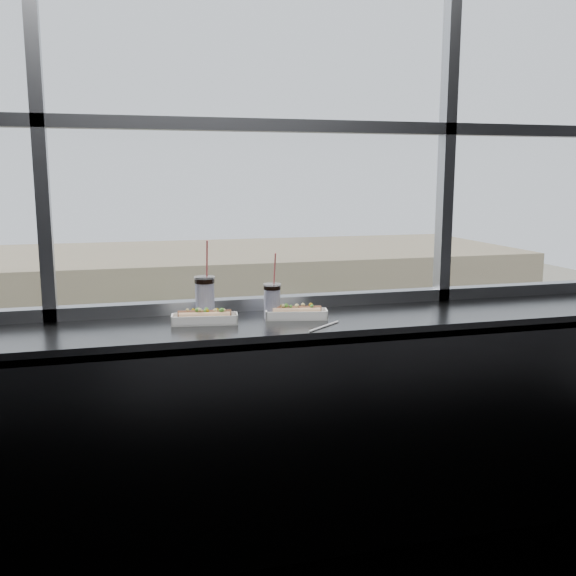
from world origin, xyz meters
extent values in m
plane|color=black|center=(0.00, 1.50, 0.55)|extent=(6.00, 0.00, 6.00)
plane|color=silver|center=(0.00, 1.52, 2.30)|extent=(6.00, 0.00, 6.00)
cube|color=#525253|center=(0.00, 1.23, 1.07)|extent=(6.00, 0.55, 0.06)
cube|color=#525253|center=(0.00, 0.97, 0.55)|extent=(6.00, 0.04, 1.04)
cube|color=white|center=(-0.32, 1.24, 1.10)|extent=(0.31, 0.14, 0.01)
cube|color=white|center=(-0.32, 1.24, 1.12)|extent=(0.31, 0.14, 0.04)
cylinder|color=#E3AC7E|center=(-0.32, 1.24, 1.13)|extent=(0.23, 0.08, 0.05)
cylinder|color=brown|center=(-0.32, 1.24, 1.15)|extent=(0.24, 0.07, 0.03)
cube|color=white|center=(0.11, 1.24, 1.10)|extent=(0.30, 0.15, 0.01)
cube|color=white|center=(0.11, 1.24, 1.12)|extent=(0.30, 0.15, 0.04)
cylinder|color=#E3AC7E|center=(0.11, 1.24, 1.13)|extent=(0.23, 0.09, 0.05)
cylinder|color=brown|center=(0.11, 1.24, 1.14)|extent=(0.24, 0.08, 0.03)
cylinder|color=white|center=(-0.30, 1.40, 1.19)|extent=(0.09, 0.09, 0.18)
cylinder|color=black|center=(-0.30, 1.40, 1.27)|extent=(0.10, 0.10, 0.02)
cylinder|color=silver|center=(-0.30, 1.40, 1.29)|extent=(0.10, 0.10, 0.01)
cylinder|color=#CC4F51|center=(-0.28, 1.39, 1.37)|extent=(0.01, 0.05, 0.19)
cylinder|color=white|center=(0.00, 1.28, 1.18)|extent=(0.08, 0.08, 0.16)
cylinder|color=black|center=(0.00, 1.28, 1.25)|extent=(0.08, 0.08, 0.02)
cylinder|color=silver|center=(0.00, 1.28, 1.26)|extent=(0.08, 0.08, 0.01)
cylinder|color=#CC4F51|center=(0.02, 1.28, 1.33)|extent=(0.01, 0.04, 0.16)
cylinder|color=white|center=(0.18, 1.04, 1.10)|extent=(0.19, 0.15, 0.01)
ellipsoid|color=silver|center=(-0.32, 1.23, 1.11)|extent=(0.09, 0.07, 0.02)
plane|color=gray|center=(0.00, 45.00, -11.00)|extent=(120.00, 120.00, 0.00)
cube|color=black|center=(0.00, 21.50, -10.97)|extent=(80.00, 10.00, 0.06)
cube|color=gray|center=(0.00, 29.50, -10.98)|extent=(80.00, 6.00, 0.04)
cube|color=#9A8867|center=(0.00, 39.50, -7.00)|extent=(50.00, 14.00, 8.00)
imported|color=brown|center=(-1.00, 17.50, -9.98)|extent=(3.09, 5.99, 1.91)
imported|color=#883911|center=(2.60, 25.50, -9.94)|extent=(2.93, 6.15, 1.99)
imported|color=#E2EBC0|center=(5.19, 17.50, -9.98)|extent=(3.18, 6.06, 1.93)
imported|color=#F7FFC8|center=(12.67, 25.50, -9.94)|extent=(3.17, 6.24, 2.00)
imported|color=#66605B|center=(4.93, 28.57, -9.93)|extent=(0.69, 0.91, 2.06)
imported|color=#66605B|center=(-2.51, 29.65, -9.93)|extent=(0.91, 0.68, 2.05)
cylinder|color=#47382B|center=(0.95, 29.50, -9.62)|extent=(0.28, 0.28, 2.75)
sphere|color=#4C8C27|center=(0.95, 29.50, -7.10)|extent=(3.67, 3.67, 3.67)
cylinder|color=#47382B|center=(10.05, 29.50, -9.74)|extent=(0.25, 0.25, 2.52)
sphere|color=#4C8C27|center=(10.05, 29.50, -7.43)|extent=(3.36, 3.36, 3.36)
camera|label=1|loc=(-0.69, -1.59, 1.76)|focal=40.00mm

